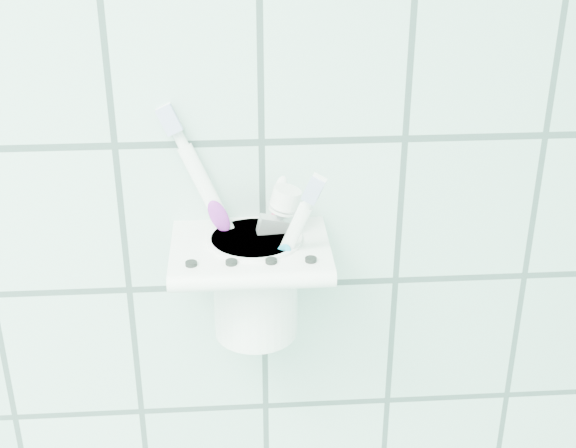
{
  "coord_description": "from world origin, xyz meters",
  "views": [
    {
      "loc": [
        0.63,
        0.52,
        1.65
      ],
      "look_at": [
        0.67,
        1.1,
        1.37
      ],
      "focal_mm": 50.0,
      "sensor_mm": 36.0,
      "label": 1
    }
  ],
  "objects_px": {
    "holder_bracket": "(250,252)",
    "toothbrush_pink": "(272,213)",
    "cup": "(255,281)",
    "toothpaste_tube": "(252,243)",
    "toothbrush_orange": "(253,228)",
    "toothbrush_blue": "(270,235)"
  },
  "relations": [
    {
      "from": "holder_bracket",
      "to": "toothbrush_pink",
      "type": "distance_m",
      "value": 0.04
    },
    {
      "from": "holder_bracket",
      "to": "cup",
      "type": "height_order",
      "value": "same"
    },
    {
      "from": "toothpaste_tube",
      "to": "toothbrush_pink",
      "type": "bearing_deg",
      "value": -37.13
    },
    {
      "from": "toothbrush_pink",
      "to": "toothbrush_orange",
      "type": "relative_size",
      "value": 1.2
    },
    {
      "from": "cup",
      "to": "holder_bracket",
      "type": "bearing_deg",
      "value": -130.96
    },
    {
      "from": "toothbrush_pink",
      "to": "toothbrush_orange",
      "type": "xyz_separation_m",
      "value": [
        -0.02,
        0.01,
        -0.02
      ]
    },
    {
      "from": "cup",
      "to": "toothbrush_orange",
      "type": "xyz_separation_m",
      "value": [
        -0.0,
        0.01,
        0.05
      ]
    },
    {
      "from": "toothbrush_blue",
      "to": "toothpaste_tube",
      "type": "relative_size",
      "value": 1.28
    },
    {
      "from": "toothbrush_blue",
      "to": "holder_bracket",
      "type": "bearing_deg",
      "value": -152.75
    },
    {
      "from": "toothbrush_orange",
      "to": "toothpaste_tube",
      "type": "relative_size",
      "value": 1.27
    },
    {
      "from": "holder_bracket",
      "to": "toothbrush_blue",
      "type": "xyz_separation_m",
      "value": [
        0.02,
        0.0,
        0.02
      ]
    },
    {
      "from": "toothpaste_tube",
      "to": "cup",
      "type": "bearing_deg",
      "value": -88.56
    },
    {
      "from": "cup",
      "to": "toothbrush_pink",
      "type": "height_order",
      "value": "toothbrush_pink"
    },
    {
      "from": "toothbrush_pink",
      "to": "toothpaste_tube",
      "type": "xyz_separation_m",
      "value": [
        -0.02,
        0.01,
        -0.03
      ]
    },
    {
      "from": "holder_bracket",
      "to": "toothbrush_pink",
      "type": "bearing_deg",
      "value": 18.84
    },
    {
      "from": "holder_bracket",
      "to": "toothpaste_tube",
      "type": "bearing_deg",
      "value": 82.7
    },
    {
      "from": "toothbrush_orange",
      "to": "toothpaste_tube",
      "type": "height_order",
      "value": "toothbrush_orange"
    },
    {
      "from": "toothbrush_blue",
      "to": "toothbrush_orange",
      "type": "bearing_deg",
      "value": 158.24
    },
    {
      "from": "toothbrush_pink",
      "to": "toothbrush_orange",
      "type": "distance_m",
      "value": 0.03
    },
    {
      "from": "cup",
      "to": "toothpaste_tube",
      "type": "bearing_deg",
      "value": 97.9
    },
    {
      "from": "toothbrush_blue",
      "to": "toothbrush_orange",
      "type": "relative_size",
      "value": 1.0
    },
    {
      "from": "holder_bracket",
      "to": "toothbrush_pink",
      "type": "xyz_separation_m",
      "value": [
        0.02,
        0.01,
        0.03
      ]
    }
  ]
}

